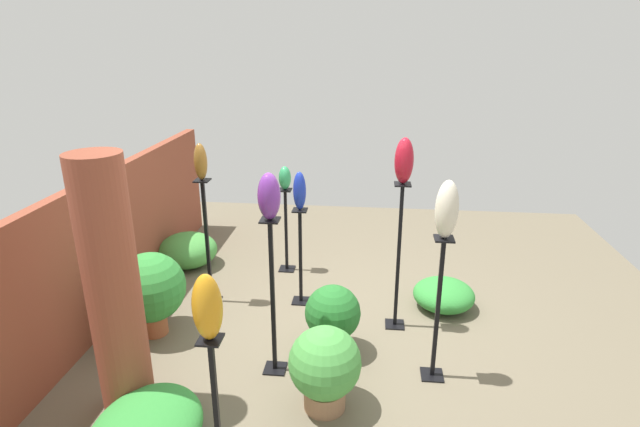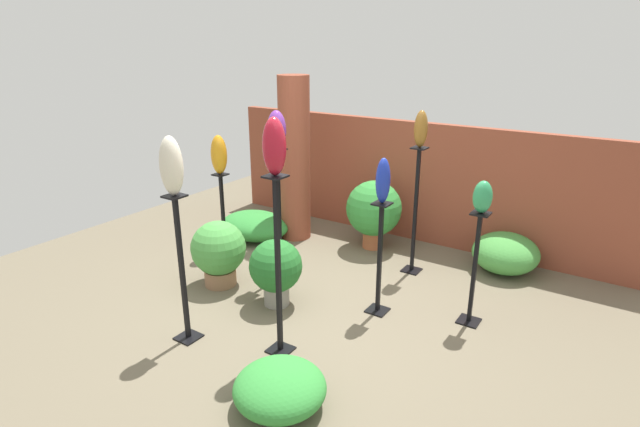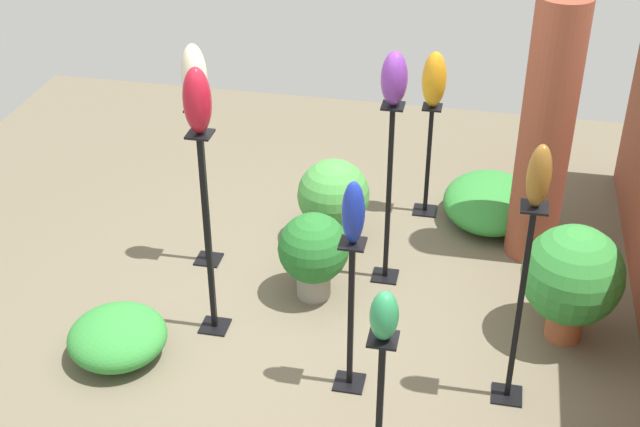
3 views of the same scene
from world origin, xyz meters
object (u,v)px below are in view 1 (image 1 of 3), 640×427
at_px(art_vase_amber, 207,307).
at_px(potted_plant_near_pillar, 150,289).
at_px(art_vase_violet, 269,196).
at_px(potted_plant_mid_left, 333,315).
at_px(pedestal_amber, 216,406).
at_px(pedestal_bronze, 208,247).
at_px(art_vase_ivory, 447,209).
at_px(potted_plant_front_right, 325,366).
at_px(art_vase_ruby, 404,161).
at_px(pedestal_jade, 286,234).
at_px(pedestal_violet, 273,304).
at_px(pedestal_ivory, 437,316).
at_px(art_vase_jade, 285,178).
at_px(brick_pillar, 113,291).
at_px(pedestal_cobalt, 301,261).
at_px(pedestal_ruby, 398,263).
at_px(art_vase_bronze, 201,162).
at_px(art_vase_cobalt, 300,191).

distance_m(art_vase_amber, potted_plant_near_pillar, 2.03).
bearing_deg(art_vase_violet, potted_plant_mid_left, -56.00).
xyz_separation_m(pedestal_amber, pedestal_bronze, (2.23, 0.77, 0.22)).
distance_m(art_vase_ivory, potted_plant_mid_left, 1.54).
xyz_separation_m(pedestal_amber, potted_plant_front_right, (0.61, -0.71, -0.06)).
relative_size(potted_plant_front_right, potted_plant_mid_left, 1.05).
bearing_deg(art_vase_ruby, pedestal_jade, 48.37).
relative_size(pedestal_bronze, art_vase_ruby, 3.26).
bearing_deg(pedestal_violet, pedestal_jade, 6.60).
bearing_deg(pedestal_ivory, potted_plant_mid_left, 73.08).
bearing_deg(art_vase_jade, brick_pillar, 162.10).
height_order(brick_pillar, art_vase_ivory, brick_pillar).
height_order(pedestal_violet, pedestal_cobalt, pedestal_violet).
distance_m(pedestal_jade, pedestal_bronze, 1.18).
height_order(pedestal_ruby, art_vase_bronze, art_vase_bronze).
bearing_deg(art_vase_cobalt, art_vase_ivory, -131.41).
height_order(art_vase_amber, potted_plant_front_right, art_vase_amber).
bearing_deg(art_vase_cobalt, pedestal_cobalt, 0.00).
bearing_deg(pedestal_amber, pedestal_ivory, -55.84).
relative_size(pedestal_ruby, art_vase_bronze, 3.98).
bearing_deg(art_vase_violet, potted_plant_front_right, -131.50).
relative_size(pedestal_ruby, pedestal_bronze, 1.07).
height_order(pedestal_amber, potted_plant_mid_left, pedestal_amber).
height_order(pedestal_cobalt, art_vase_cobalt, art_vase_cobalt).
height_order(pedestal_cobalt, art_vase_jade, art_vase_jade).
xyz_separation_m(pedestal_ruby, art_vase_ruby, (0.00, -0.00, 1.06)).
relative_size(art_vase_violet, potted_plant_front_right, 0.55).
bearing_deg(art_vase_violet, potted_plant_near_pillar, 71.07).
xyz_separation_m(pedestal_amber, pedestal_ruby, (1.92, -1.33, 0.27)).
xyz_separation_m(brick_pillar, art_vase_cobalt, (1.86, -1.17, 0.27)).
relative_size(pedestal_ruby, art_vase_violet, 3.95).
bearing_deg(pedestal_ruby, pedestal_bronze, 81.78).
bearing_deg(pedestal_violet, art_vase_cobalt, -2.87).
relative_size(brick_pillar, potted_plant_mid_left, 3.09).
distance_m(art_vase_violet, potted_plant_front_right, 1.44).
xyz_separation_m(art_vase_ruby, art_vase_ivory, (-0.81, -0.31, -0.20)).
bearing_deg(art_vase_violet, pedestal_cobalt, -2.87).
bearing_deg(brick_pillar, art_vase_cobalt, -32.18).
bearing_deg(pedestal_amber, art_vase_ivory, -55.84).
distance_m(art_vase_violet, art_vase_ivory, 1.43).
bearing_deg(art_vase_cobalt, potted_plant_front_right, -165.58).
relative_size(pedestal_cobalt, potted_plant_near_pillar, 1.28).
bearing_deg(art_vase_ivory, potted_plant_front_right, 118.32).
bearing_deg(potted_plant_mid_left, pedestal_bronze, 60.53).
height_order(art_vase_violet, potted_plant_near_pillar, art_vase_violet).
xyz_separation_m(pedestal_ruby, pedestal_ivory, (-0.81, -0.31, -0.11)).
xyz_separation_m(pedestal_violet, pedestal_bronze, (1.17, 0.97, -0.01)).
bearing_deg(art_vase_jade, potted_plant_mid_left, -156.92).
relative_size(brick_pillar, pedestal_jade, 1.94).
height_order(pedestal_ruby, pedestal_cobalt, pedestal_ruby).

